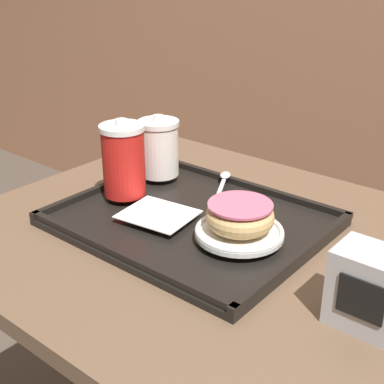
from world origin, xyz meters
name	(u,v)px	position (x,y,z in m)	size (l,w,h in m)	color
cafe_table	(200,309)	(0.00, 0.00, 0.53)	(0.82, 0.74, 0.71)	brown
serving_tray	(192,220)	(-0.02, 0.00, 0.72)	(0.45, 0.37, 0.02)	black
napkin_paper	(158,214)	(-0.06, -0.04, 0.74)	(0.14, 0.12, 0.00)	white
coffee_cup_front	(124,160)	(-0.18, -0.02, 0.80)	(0.09, 0.09, 0.15)	red
coffee_cup_rear	(159,148)	(-0.19, 0.10, 0.79)	(0.09, 0.09, 0.13)	white
plate_with_chocolate_donut	(239,232)	(0.09, -0.01, 0.74)	(0.15, 0.15, 0.01)	white
donut_chocolate_glazed	(240,216)	(0.09, -0.01, 0.77)	(0.11, 0.11, 0.04)	#DBB270
spoon	(223,180)	(-0.06, 0.15, 0.74)	(0.09, 0.15, 0.01)	silver
napkin_dispenser	(372,290)	(0.34, -0.07, 0.77)	(0.10, 0.07, 0.11)	#B7B7BC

